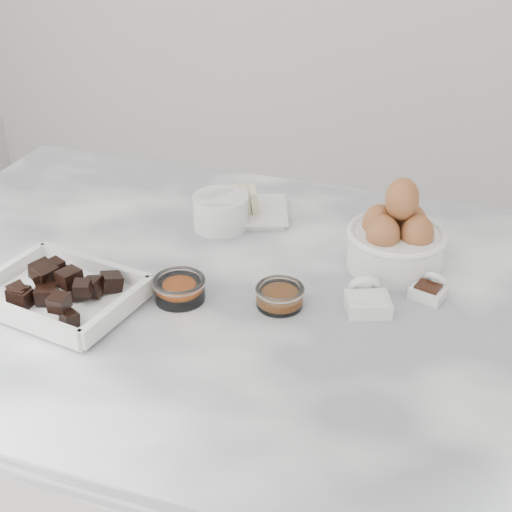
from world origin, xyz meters
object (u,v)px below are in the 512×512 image
at_px(zest_bowl, 179,288).
at_px(salt_spoon, 367,299).
at_px(butter_plate, 251,207).
at_px(sugar_ramekin, 221,210).
at_px(vanilla_spoon, 430,289).
at_px(chocolate_dish, 60,289).
at_px(honey_bowl, 280,296).
at_px(egg_bowl, 396,238).

xyz_separation_m(zest_bowl, salt_spoon, (0.26, 0.06, -0.00)).
distance_m(butter_plate, sugar_ramekin, 0.07).
bearing_deg(vanilla_spoon, chocolate_dish, -159.13).
distance_m(chocolate_dish, zest_bowl, 0.17).
bearing_deg(honey_bowl, chocolate_dish, -162.11).
height_order(egg_bowl, honey_bowl, egg_bowl).
bearing_deg(chocolate_dish, sugar_ramekin, 65.95).
bearing_deg(zest_bowl, butter_plate, 87.63).
bearing_deg(chocolate_dish, honey_bowl, 17.89).
height_order(sugar_ramekin, egg_bowl, egg_bowl).
relative_size(butter_plate, vanilla_spoon, 2.39).
bearing_deg(honey_bowl, butter_plate, 117.49).
height_order(egg_bowl, salt_spoon, egg_bowl).
relative_size(butter_plate, zest_bowl, 2.02).
distance_m(honey_bowl, vanilla_spoon, 0.22).
xyz_separation_m(butter_plate, salt_spoon, (0.25, -0.22, -0.00)).
bearing_deg(sugar_ramekin, salt_spoon, -29.90).
bearing_deg(sugar_ramekin, honey_bowl, -49.77).
bearing_deg(chocolate_dish, zest_bowl, 22.67).
bearing_deg(butter_plate, egg_bowl, -18.21).
height_order(honey_bowl, salt_spoon, salt_spoon).
bearing_deg(chocolate_dish, vanilla_spoon, 20.87).
relative_size(butter_plate, honey_bowl, 2.21).
xyz_separation_m(sugar_ramekin, vanilla_spoon, (0.37, -0.10, -0.02)).
bearing_deg(vanilla_spoon, zest_bowl, -159.97).
xyz_separation_m(chocolate_dish, salt_spoon, (0.42, 0.13, -0.01)).
xyz_separation_m(chocolate_dish, zest_bowl, (0.16, 0.07, -0.01)).
bearing_deg(vanilla_spoon, butter_plate, 154.54).
relative_size(egg_bowl, vanilla_spoon, 2.35).
relative_size(sugar_ramekin, egg_bowl, 0.62).
distance_m(sugar_ramekin, salt_spoon, 0.33).
bearing_deg(sugar_ramekin, vanilla_spoon, -15.83).
height_order(egg_bowl, zest_bowl, egg_bowl).
height_order(vanilla_spoon, salt_spoon, salt_spoon).
relative_size(chocolate_dish, vanilla_spoon, 3.67).
distance_m(chocolate_dish, egg_bowl, 0.51).
relative_size(honey_bowl, salt_spoon, 0.80).
bearing_deg(sugar_ramekin, egg_bowl, -6.50).
bearing_deg(honey_bowl, vanilla_spoon, 25.12).
height_order(butter_plate, sugar_ramekin, sugar_ramekin).
height_order(chocolate_dish, sugar_ramekin, same).
xyz_separation_m(honey_bowl, vanilla_spoon, (0.20, 0.09, -0.00)).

